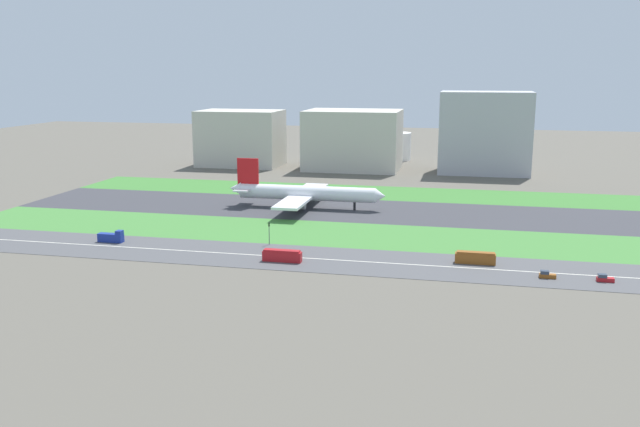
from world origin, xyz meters
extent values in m
plane|color=#5B564C|center=(0.00, 0.00, 0.00)|extent=(800.00, 800.00, 0.00)
cube|color=#38383D|center=(0.00, 0.00, 0.05)|extent=(280.00, 46.00, 0.10)
cube|color=#3D7A33|center=(0.00, 41.00, 0.05)|extent=(280.00, 36.00, 0.10)
cube|color=#427F38|center=(0.00, -41.00, 0.05)|extent=(280.00, 36.00, 0.10)
cube|color=#4C4C4F|center=(0.00, -73.00, 0.05)|extent=(280.00, 28.00, 0.10)
cube|color=silver|center=(0.00, -73.00, 0.11)|extent=(266.00, 0.50, 0.01)
cylinder|color=white|center=(-22.51, 0.00, 6.30)|extent=(56.00, 6.00, 6.00)
cone|color=white|center=(7.49, 0.00, 6.30)|extent=(4.00, 5.70, 5.70)
cone|color=white|center=(-53.01, 0.00, 7.10)|extent=(5.00, 5.40, 5.40)
cube|color=red|center=(-47.51, 0.00, 14.30)|extent=(9.00, 0.80, 11.00)
cube|color=white|center=(-48.51, 0.00, 7.30)|extent=(6.00, 16.00, 0.60)
cube|color=white|center=(-24.51, 15.00, 5.10)|extent=(10.00, 26.00, 1.00)
cylinder|color=gray|center=(-23.51, 9.00, 2.90)|extent=(5.00, 3.20, 3.20)
cube|color=white|center=(-24.51, -15.00, 5.10)|extent=(10.00, 26.00, 1.00)
cylinder|color=gray|center=(-23.51, -9.00, 2.90)|extent=(5.00, 3.20, 3.20)
cylinder|color=black|center=(-2.91, 0.00, 1.70)|extent=(1.00, 1.00, 3.20)
cylinder|color=black|center=(-26.51, 3.50, 1.70)|extent=(1.00, 1.00, 3.20)
cylinder|color=black|center=(-26.51, -3.50, 1.70)|extent=(1.00, 1.00, 3.20)
cube|color=navy|center=(-72.25, -68.00, 1.50)|extent=(8.40, 2.50, 2.80)
cube|color=navy|center=(-69.05, -68.00, 3.50)|extent=(2.00, 2.30, 1.20)
cube|color=#B2191E|center=(78.18, -78.00, 0.65)|extent=(4.40, 1.80, 1.10)
cube|color=#333D4C|center=(77.38, -78.00, 1.65)|extent=(2.20, 1.66, 0.90)
cube|color=brown|center=(44.29, -68.00, 1.60)|extent=(11.60, 2.50, 3.00)
cube|color=brown|center=(44.39, -68.00, 3.35)|extent=(10.80, 2.30, 0.50)
cube|color=brown|center=(63.46, -78.00, 0.65)|extent=(4.40, 1.80, 1.10)
cube|color=#333D4C|center=(62.66, -78.00, 1.65)|extent=(2.20, 1.66, 0.90)
cube|color=#B2191E|center=(-11.20, -78.00, 1.60)|extent=(11.60, 2.50, 3.00)
cube|color=#B2191E|center=(-11.30, -78.00, 3.35)|extent=(10.80, 2.30, 0.50)
cylinder|color=#4C4C51|center=(-20.56, -60.00, 3.10)|extent=(0.24, 0.24, 6.00)
cube|color=black|center=(-20.56, -60.00, 6.70)|extent=(0.36, 0.36, 1.20)
sphere|color=#19D826|center=(-20.56, -60.20, 7.00)|extent=(0.24, 0.24, 0.24)
cube|color=beige|center=(-90.00, 114.00, 16.06)|extent=(47.04, 31.02, 32.12)
cube|color=beige|center=(-23.30, 114.00, 16.56)|extent=(52.41, 37.98, 33.13)
cube|color=#B2B2B7|center=(48.83, 114.00, 21.94)|extent=(48.14, 28.65, 43.89)
cylinder|color=silver|center=(-4.24, 159.00, 8.48)|extent=(19.22, 19.22, 16.97)
camera|label=1|loc=(41.44, -263.52, 55.55)|focal=38.12mm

